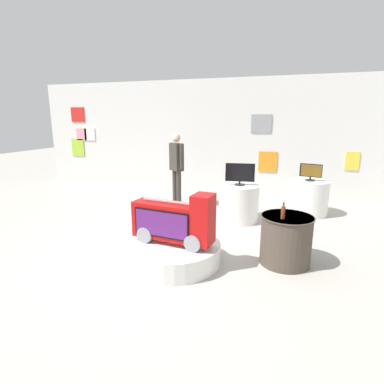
{
  "coord_description": "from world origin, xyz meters",
  "views": [
    {
      "loc": [
        1.95,
        -4.31,
        2.12
      ],
      "look_at": [
        0.38,
        0.51,
        0.89
      ],
      "focal_mm": 28.61,
      "sensor_mm": 36.0,
      "label": 1
    }
  ],
  "objects_px": {
    "main_display_pedestal": "(173,252)",
    "tv_on_left_rear": "(240,173)",
    "tv_on_center_rear": "(311,172)",
    "display_pedestal_center_rear": "(308,197)",
    "display_pedestal_left_rear": "(239,203)",
    "shopper_browsing_near_truck": "(177,164)",
    "novelty_firetruck_tv": "(174,223)",
    "bottle_on_side_table": "(283,212)",
    "side_table_round": "(286,239)"
  },
  "relations": [
    {
      "from": "shopper_browsing_near_truck",
      "to": "display_pedestal_center_rear",
      "type": "bearing_deg",
      "value": 6.14
    },
    {
      "from": "display_pedestal_center_rear",
      "to": "side_table_round",
      "type": "height_order",
      "value": "display_pedestal_center_rear"
    },
    {
      "from": "tv_on_center_rear",
      "to": "shopper_browsing_near_truck",
      "type": "xyz_separation_m",
      "value": [
        -3.05,
        -0.32,
        0.07
      ]
    },
    {
      "from": "display_pedestal_center_rear",
      "to": "bottle_on_side_table",
      "type": "xyz_separation_m",
      "value": [
        -0.48,
        -2.85,
        0.45
      ]
    },
    {
      "from": "display_pedestal_left_rear",
      "to": "tv_on_center_rear",
      "type": "xyz_separation_m",
      "value": [
        1.41,
        0.95,
        0.59
      ]
    },
    {
      "from": "side_table_round",
      "to": "bottle_on_side_table",
      "type": "distance_m",
      "value": 0.48
    },
    {
      "from": "main_display_pedestal",
      "to": "side_table_round",
      "type": "height_order",
      "value": "side_table_round"
    },
    {
      "from": "display_pedestal_center_rear",
      "to": "tv_on_center_rear",
      "type": "relative_size",
      "value": 1.84
    },
    {
      "from": "main_display_pedestal",
      "to": "shopper_browsing_near_truck",
      "type": "distance_m",
      "value": 3.17
    },
    {
      "from": "main_display_pedestal",
      "to": "side_table_round",
      "type": "relative_size",
      "value": 1.85
    },
    {
      "from": "display_pedestal_left_rear",
      "to": "tv_on_center_rear",
      "type": "height_order",
      "value": "tv_on_center_rear"
    },
    {
      "from": "main_display_pedestal",
      "to": "tv_on_left_rear",
      "type": "relative_size",
      "value": 2.37
    },
    {
      "from": "bottle_on_side_table",
      "to": "side_table_round",
      "type": "bearing_deg",
      "value": 65.67
    },
    {
      "from": "main_display_pedestal",
      "to": "bottle_on_side_table",
      "type": "relative_size",
      "value": 5.9
    },
    {
      "from": "display_pedestal_left_rear",
      "to": "display_pedestal_center_rear",
      "type": "distance_m",
      "value": 1.7
    },
    {
      "from": "bottle_on_side_table",
      "to": "main_display_pedestal",
      "type": "bearing_deg",
      "value": -167.47
    },
    {
      "from": "main_display_pedestal",
      "to": "bottle_on_side_table",
      "type": "distance_m",
      "value": 1.71
    },
    {
      "from": "main_display_pedestal",
      "to": "tv_on_left_rear",
      "type": "height_order",
      "value": "tv_on_left_rear"
    },
    {
      "from": "main_display_pedestal",
      "to": "shopper_browsing_near_truck",
      "type": "xyz_separation_m",
      "value": [
        -1.03,
        2.86,
        0.89
      ]
    },
    {
      "from": "main_display_pedestal",
      "to": "display_pedestal_center_rear",
      "type": "height_order",
      "value": "display_pedestal_center_rear"
    },
    {
      "from": "tv_on_center_rear",
      "to": "shopper_browsing_near_truck",
      "type": "bearing_deg",
      "value": -173.93
    },
    {
      "from": "novelty_firetruck_tv",
      "to": "bottle_on_side_table",
      "type": "relative_size",
      "value": 5.23
    },
    {
      "from": "tv_on_center_rear",
      "to": "novelty_firetruck_tv",
      "type": "bearing_deg",
      "value": -122.0
    },
    {
      "from": "side_table_round",
      "to": "main_display_pedestal",
      "type": "bearing_deg",
      "value": -163.16
    },
    {
      "from": "display_pedestal_center_rear",
      "to": "shopper_browsing_near_truck",
      "type": "relative_size",
      "value": 0.48
    },
    {
      "from": "display_pedestal_center_rear",
      "to": "tv_on_left_rear",
      "type": "bearing_deg",
      "value": -145.88
    },
    {
      "from": "tv_on_left_rear",
      "to": "side_table_round",
      "type": "relative_size",
      "value": 0.78
    },
    {
      "from": "novelty_firetruck_tv",
      "to": "bottle_on_side_table",
      "type": "bearing_deg",
      "value": 13.05
    },
    {
      "from": "tv_on_left_rear",
      "to": "display_pedestal_center_rear",
      "type": "xyz_separation_m",
      "value": [
        1.41,
        0.96,
        -0.63
      ]
    },
    {
      "from": "novelty_firetruck_tv",
      "to": "bottle_on_side_table",
      "type": "distance_m",
      "value": 1.56
    },
    {
      "from": "display_pedestal_center_rear",
      "to": "side_table_round",
      "type": "distance_m",
      "value": 2.74
    },
    {
      "from": "main_display_pedestal",
      "to": "bottle_on_side_table",
      "type": "xyz_separation_m",
      "value": [
        1.53,
        0.34,
        0.68
      ]
    },
    {
      "from": "tv_on_center_rear",
      "to": "display_pedestal_center_rear",
      "type": "bearing_deg",
      "value": 104.3
    },
    {
      "from": "main_display_pedestal",
      "to": "novelty_firetruck_tv",
      "type": "xyz_separation_m",
      "value": [
        0.02,
        -0.01,
        0.48
      ]
    },
    {
      "from": "shopper_browsing_near_truck",
      "to": "tv_on_center_rear",
      "type": "bearing_deg",
      "value": 6.07
    },
    {
      "from": "novelty_firetruck_tv",
      "to": "tv_on_center_rear",
      "type": "relative_size",
      "value": 2.69
    },
    {
      "from": "tv_on_left_rear",
      "to": "shopper_browsing_near_truck",
      "type": "distance_m",
      "value": 1.75
    },
    {
      "from": "display_pedestal_center_rear",
      "to": "bottle_on_side_table",
      "type": "height_order",
      "value": "bottle_on_side_table"
    },
    {
      "from": "tv_on_left_rear",
      "to": "display_pedestal_center_rear",
      "type": "distance_m",
      "value": 1.82
    },
    {
      "from": "tv_on_left_rear",
      "to": "main_display_pedestal",
      "type": "bearing_deg",
      "value": -105.15
    },
    {
      "from": "display_pedestal_left_rear",
      "to": "side_table_round",
      "type": "xyz_separation_m",
      "value": [
        0.99,
        -1.75,
        -0.01
      ]
    },
    {
      "from": "display_pedestal_center_rear",
      "to": "main_display_pedestal",
      "type": "bearing_deg",
      "value": -122.32
    },
    {
      "from": "novelty_firetruck_tv",
      "to": "tv_on_center_rear",
      "type": "distance_m",
      "value": 3.78
    },
    {
      "from": "tv_on_left_rear",
      "to": "novelty_firetruck_tv",
      "type": "bearing_deg",
      "value": -104.55
    },
    {
      "from": "main_display_pedestal",
      "to": "tv_on_left_rear",
      "type": "bearing_deg",
      "value": 74.85
    },
    {
      "from": "display_pedestal_left_rear",
      "to": "bottle_on_side_table",
      "type": "distance_m",
      "value": 2.16
    },
    {
      "from": "tv_on_left_rear",
      "to": "tv_on_center_rear",
      "type": "xyz_separation_m",
      "value": [
        1.41,
        0.95,
        -0.04
      ]
    },
    {
      "from": "display_pedestal_left_rear",
      "to": "tv_on_center_rear",
      "type": "relative_size",
      "value": 1.79
    },
    {
      "from": "tv_on_center_rear",
      "to": "tv_on_left_rear",
      "type": "bearing_deg",
      "value": -146.01
    },
    {
      "from": "display_pedestal_center_rear",
      "to": "novelty_firetruck_tv",
      "type": "bearing_deg",
      "value": -121.95
    }
  ]
}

